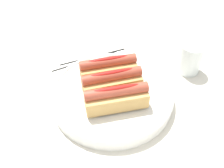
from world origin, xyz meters
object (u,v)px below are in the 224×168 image
Objects in this scene: hotdog_back at (112,82)px; serving_bowl at (112,94)px; water_glass at (190,59)px; chopstick_far at (93,56)px; hotdog_front at (108,68)px; hotdog_side at (116,97)px; chopstick_near at (85,61)px.

serving_bowl is at bearing -11.31° from hotdog_back.
water_glass is 0.30m from chopstick_far.
serving_bowl is 0.04m from hotdog_back.
hotdog_front is 0.15m from chopstick_far.
chopstick_far is (-0.01, -0.20, -0.06)m from hotdog_back.
hotdog_back is 0.99× the size of hotdog_side.
hotdog_front reaches higher than water_glass.
hotdog_front is 1.00× the size of hotdog_back.
hotdog_side reaches higher than serving_bowl.
serving_bowl is 2.07× the size of hotdog_side.
hotdog_front is at bearing 96.42° from chopstick_near.
chopstick_near is at bearing -83.78° from hotdog_back.
hotdog_back is 0.06m from hotdog_side.
serving_bowl is 0.07m from hotdog_front.
water_glass is at bearing -172.99° from hotdog_back.
serving_bowl is at bearing 79.89° from hotdog_front.
hotdog_back is 0.70× the size of chopstick_near.
hotdog_back is (-0.00, 0.00, 0.04)m from serving_bowl.
water_glass is at bearing -162.15° from hotdog_side.
serving_bowl reaches higher than chopstick_near.
hotdog_back reaches higher than water_glass.
chopstick_near is at bearing 20.06° from chopstick_far.
hotdog_back and hotdog_side have the same top height.
chopstick_near is (0.03, -0.13, -0.06)m from hotdog_front.
hotdog_side is at bearing 83.76° from chopstick_far.
hotdog_side is 0.71× the size of chopstick_far.
hotdog_front reaches higher than chopstick_far.
water_glass reaches higher than chopstick_far.
serving_bowl is at bearing 85.33° from chopstick_far.
hotdog_side is at bearing 79.89° from hotdog_back.
hotdog_side is 0.26m from chopstick_far.
chopstick_far is at bearing -164.69° from chopstick_near.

